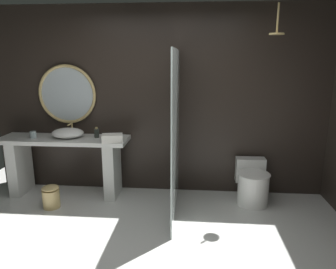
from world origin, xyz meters
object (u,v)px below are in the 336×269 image
object	(u,v)px
toilet	(252,184)
folded_hand_towel	(112,138)
rain_shower_head	(277,30)
soap_dispenser	(97,133)
waste_bin	(51,196)
vessel_sink	(68,133)
tumbler_cup	(33,135)
round_wall_mirror	(67,94)

from	to	relation	value
toilet	folded_hand_towel	world-z (taller)	folded_hand_towel
rain_shower_head	folded_hand_towel	bearing A→B (deg)	178.78
soap_dispenser	rain_shower_head	xyz separation A→B (m)	(2.26, -0.25, 1.31)
waste_bin	vessel_sink	bearing A→B (deg)	76.34
tumbler_cup	round_wall_mirror	size ratio (longest dim) A/B	0.11
tumbler_cup	round_wall_mirror	xyz separation A→B (m)	(0.40, 0.29, 0.52)
round_wall_mirror	rain_shower_head	xyz separation A→B (m)	(2.72, -0.44, 0.81)
tumbler_cup	folded_hand_towel	bearing A→B (deg)	-5.58
round_wall_mirror	rain_shower_head	bearing A→B (deg)	-9.20
soap_dispenser	round_wall_mirror	bearing A→B (deg)	157.28
vessel_sink	tumbler_cup	xyz separation A→B (m)	(-0.47, -0.05, -0.02)
folded_hand_towel	tumbler_cup	bearing A→B (deg)	174.42
folded_hand_towel	waste_bin	bearing A→B (deg)	-160.15
vessel_sink	waste_bin	xyz separation A→B (m)	(-0.11, -0.43, -0.74)
round_wall_mirror	vessel_sink	bearing A→B (deg)	-74.02
tumbler_cup	waste_bin	xyz separation A→B (m)	(0.37, -0.39, -0.72)
soap_dispenser	rain_shower_head	bearing A→B (deg)	-6.27
vessel_sink	round_wall_mirror	xyz separation A→B (m)	(-0.07, 0.24, 0.50)
rain_shower_head	toilet	world-z (taller)	rain_shower_head
vessel_sink	tumbler_cup	distance (m)	0.48
toilet	folded_hand_towel	bearing A→B (deg)	-176.67
vessel_sink	rain_shower_head	world-z (taller)	rain_shower_head
round_wall_mirror	toilet	size ratio (longest dim) A/B	1.38
folded_hand_towel	toilet	bearing A→B (deg)	3.33
tumbler_cup	soap_dispenser	size ratio (longest dim) A/B	0.64
tumbler_cup	toilet	bearing A→B (deg)	-0.06
vessel_sink	soap_dispenser	size ratio (longest dim) A/B	2.98
waste_bin	folded_hand_towel	xyz separation A→B (m)	(0.77, 0.28, 0.73)
tumbler_cup	rain_shower_head	bearing A→B (deg)	-2.81
rain_shower_head	soap_dispenser	bearing A→B (deg)	173.73
round_wall_mirror	soap_dispenser	bearing A→B (deg)	-22.72
vessel_sink	round_wall_mirror	distance (m)	0.56
waste_bin	rain_shower_head	bearing A→B (deg)	4.87
round_wall_mirror	waste_bin	bearing A→B (deg)	-93.06
tumbler_cup	rain_shower_head	size ratio (longest dim) A/B	0.27
waste_bin	soap_dispenser	bearing A→B (deg)	44.26
tumbler_cup	round_wall_mirror	distance (m)	0.72
soap_dispenser	folded_hand_towel	distance (m)	0.34
round_wall_mirror	rain_shower_head	distance (m)	2.87
vessel_sink	round_wall_mirror	bearing A→B (deg)	105.98
round_wall_mirror	rain_shower_head	size ratio (longest dim) A/B	2.40
tumbler_cup	rain_shower_head	distance (m)	3.39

